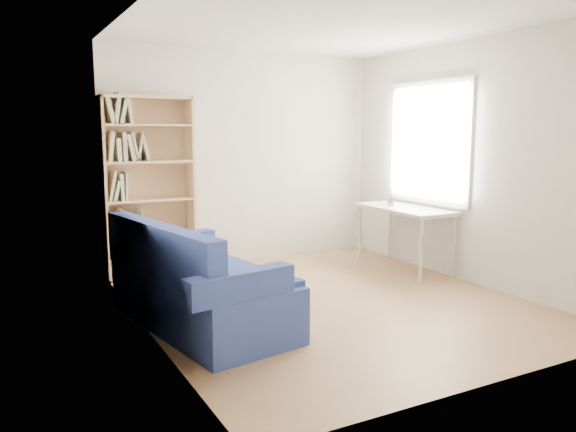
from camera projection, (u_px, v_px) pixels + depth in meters
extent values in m
plane|color=olive|center=(329.00, 302.00, 5.42)|extent=(4.00, 4.00, 0.00)
cube|color=silver|center=(245.00, 158.00, 6.97)|extent=(3.50, 0.04, 2.60)
cube|color=silver|center=(504.00, 186.00, 3.48)|extent=(3.50, 0.04, 2.60)
cube|color=silver|center=(143.00, 174.00, 4.41)|extent=(0.04, 4.00, 2.60)
cube|color=silver|center=(469.00, 162.00, 6.04)|extent=(0.04, 4.00, 2.60)
cube|color=white|center=(333.00, 22.00, 5.03)|extent=(3.50, 4.00, 0.04)
cube|color=white|center=(431.00, 143.00, 6.53)|extent=(0.01, 1.20, 1.30)
cube|color=navy|center=(202.00, 299.00, 4.75)|extent=(1.16, 1.94, 0.45)
cube|color=navy|center=(160.00, 251.00, 4.52)|extent=(0.47, 1.82, 0.44)
cube|color=navy|center=(173.00, 244.00, 5.42)|extent=(0.87, 0.31, 0.20)
cube|color=navy|center=(240.00, 285.00, 3.98)|extent=(0.87, 0.31, 0.20)
cube|color=navy|center=(204.00, 271.00, 4.72)|extent=(1.12, 1.79, 0.05)
ellipsoid|color=#2D3992|center=(180.00, 245.00, 5.21)|extent=(0.34, 0.38, 0.26)
ellipsoid|color=#B42C14|center=(208.00, 257.00, 4.73)|extent=(0.31, 0.45, 0.17)
ellipsoid|color=silver|center=(210.00, 256.00, 4.87)|extent=(0.17, 0.20, 0.10)
ellipsoid|color=#321D0D|center=(206.00, 254.00, 4.67)|extent=(0.17, 0.23, 0.08)
sphere|color=#B42C14|center=(198.00, 246.00, 5.00)|extent=(0.15, 0.15, 0.15)
cone|color=#B42C14|center=(195.00, 238.00, 5.01)|extent=(0.07, 0.07, 0.07)
cone|color=#B42C14|center=(197.00, 239.00, 4.95)|extent=(0.07, 0.07, 0.07)
cylinder|color=green|center=(201.00, 250.00, 4.93)|extent=(0.12, 0.06, 0.12)
cylinder|color=#321D0D|center=(216.00, 267.00, 4.52)|extent=(0.07, 0.17, 0.06)
cube|color=tan|center=(104.00, 190.00, 6.05)|extent=(0.03, 0.31, 2.01)
cube|color=tan|center=(191.00, 186.00, 6.51)|extent=(0.03, 0.31, 2.01)
cube|color=tan|center=(145.00, 97.00, 6.13)|extent=(1.01, 0.31, 0.03)
cube|color=tan|center=(152.00, 274.00, 6.43)|extent=(1.01, 0.31, 0.03)
cube|color=tan|center=(145.00, 187.00, 6.41)|extent=(1.01, 0.02, 2.01)
cube|color=silver|center=(405.00, 209.00, 6.56)|extent=(0.57, 1.24, 0.04)
cylinder|color=silver|center=(389.00, 231.00, 7.22)|extent=(0.04, 0.04, 0.71)
cylinder|color=silver|center=(453.00, 247.00, 6.23)|extent=(0.04, 0.04, 0.71)
cylinder|color=silver|center=(359.00, 234.00, 7.01)|extent=(0.04, 0.04, 0.71)
cylinder|color=silver|center=(421.00, 252.00, 6.01)|extent=(0.04, 0.04, 0.71)
cylinder|color=white|center=(390.00, 202.00, 6.70)|extent=(0.08, 0.08, 0.09)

